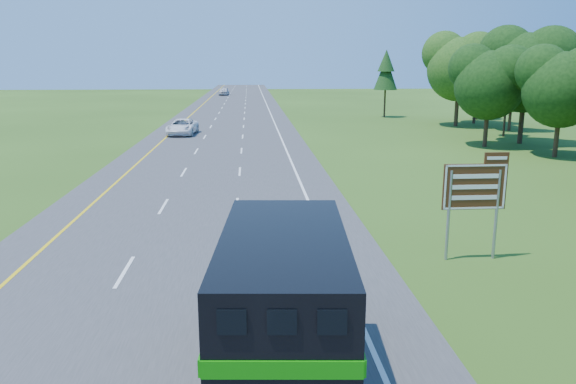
{
  "coord_description": "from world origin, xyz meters",
  "views": [
    {
      "loc": [
        2.53,
        -7.46,
        7.01
      ],
      "look_at": [
        4.05,
        14.83,
        1.87
      ],
      "focal_mm": 35.0,
      "sensor_mm": 36.0,
      "label": 1
    }
  ],
  "objects_px": {
    "horse_truck": "(284,299)",
    "white_suv": "(182,127)",
    "far_car": "(224,91)",
    "exit_sign": "(476,191)"
  },
  "relations": [
    {
      "from": "horse_truck",
      "to": "white_suv",
      "type": "xyz_separation_m",
      "value": [
        -7.4,
        45.09,
        -1.16
      ]
    },
    {
      "from": "far_car",
      "to": "exit_sign",
      "type": "xyz_separation_m",
      "value": [
        13.6,
        -107.56,
        1.66
      ]
    },
    {
      "from": "white_suv",
      "to": "far_car",
      "type": "bearing_deg",
      "value": 93.1
    },
    {
      "from": "far_car",
      "to": "exit_sign",
      "type": "distance_m",
      "value": 108.43
    },
    {
      "from": "far_car",
      "to": "exit_sign",
      "type": "relative_size",
      "value": 1.28
    },
    {
      "from": "white_suv",
      "to": "exit_sign",
      "type": "xyz_separation_m",
      "value": [
        14.72,
        -37.49,
        1.75
      ]
    },
    {
      "from": "white_suv",
      "to": "far_car",
      "type": "xyz_separation_m",
      "value": [
        1.12,
        70.07,
        0.09
      ]
    },
    {
      "from": "horse_truck",
      "to": "white_suv",
      "type": "bearing_deg",
      "value": 103.32
    },
    {
      "from": "horse_truck",
      "to": "exit_sign",
      "type": "distance_m",
      "value": 10.57
    },
    {
      "from": "white_suv",
      "to": "horse_truck",
      "type": "bearing_deg",
      "value": -76.66
    }
  ]
}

